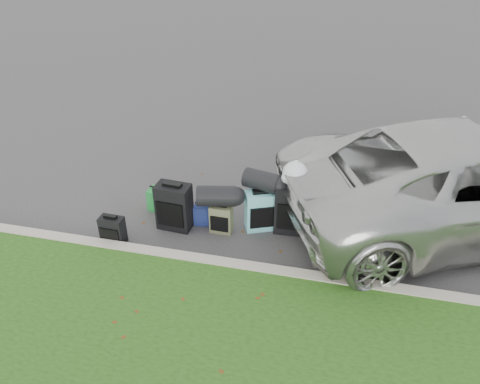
% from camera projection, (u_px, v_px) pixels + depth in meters
% --- Properties ---
extents(ground, '(120.00, 120.00, 0.00)m').
position_uv_depth(ground, '(243.00, 228.00, 7.44)').
color(ground, '#383535').
rests_on(ground, ground).
extents(curb, '(120.00, 0.18, 0.15)m').
position_uv_depth(curb, '(228.00, 266.00, 6.58)').
color(curb, '#9E937F').
rests_on(curb, ground).
extents(suv, '(6.36, 4.74, 1.61)m').
position_uv_depth(suv, '(470.00, 179.00, 7.16)').
color(suv, '#B7B7B2').
rests_on(suv, ground).
extents(suitcase_small_black, '(0.37, 0.21, 0.45)m').
position_uv_depth(suitcase_small_black, '(113.00, 230.00, 7.03)').
color(suitcase_small_black, black).
rests_on(suitcase_small_black, ground).
extents(suitcase_large_black_left, '(0.55, 0.35, 0.76)m').
position_uv_depth(suitcase_large_black_left, '(174.00, 207.00, 7.29)').
color(suitcase_large_black_left, black).
rests_on(suitcase_large_black_left, ground).
extents(suitcase_olive, '(0.35, 0.22, 0.47)m').
position_uv_depth(suitcase_olive, '(221.00, 218.00, 7.27)').
color(suitcase_olive, '#47482F').
rests_on(suitcase_olive, ground).
extents(suitcase_teal, '(0.53, 0.43, 0.65)m').
position_uv_depth(suitcase_teal, '(260.00, 211.00, 7.29)').
color(suitcase_teal, teal).
rests_on(suitcase_teal, ground).
extents(suitcase_large_black_right, '(0.56, 0.35, 0.81)m').
position_uv_depth(suitcase_large_black_right, '(293.00, 209.00, 7.19)').
color(suitcase_large_black_right, black).
rests_on(suitcase_large_black_right, ground).
extents(tote_green, '(0.36, 0.30, 0.38)m').
position_uv_depth(tote_green, '(159.00, 199.00, 7.81)').
color(tote_green, '#1C8032').
rests_on(tote_green, ground).
extents(tote_navy, '(0.34, 0.28, 0.33)m').
position_uv_depth(tote_navy, '(204.00, 214.00, 7.49)').
color(tote_navy, navy).
rests_on(tote_navy, ground).
extents(duffel_left, '(0.64, 0.43, 0.32)m').
position_uv_depth(duffel_left, '(216.00, 196.00, 7.08)').
color(duffel_left, black).
rests_on(duffel_left, suitcase_olive).
extents(duffel_right, '(0.61, 0.43, 0.31)m').
position_uv_depth(duffel_right, '(262.00, 181.00, 7.12)').
color(duffel_right, black).
rests_on(duffel_right, suitcase_teal).
extents(trash_bag, '(0.38, 0.38, 0.38)m').
position_uv_depth(trash_bag, '(295.00, 174.00, 6.90)').
color(trash_bag, silver).
rests_on(trash_bag, suitcase_large_black_right).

